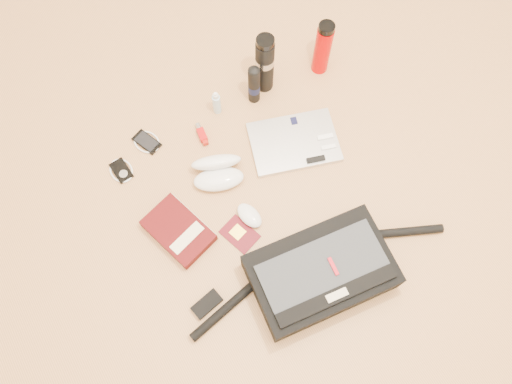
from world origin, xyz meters
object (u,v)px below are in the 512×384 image
book (179,230)px  thermos_red (323,48)px  thermos_black (265,64)px  laptop (294,142)px  messenger_bag (320,273)px

book → thermos_red: size_ratio=1.07×
thermos_black → thermos_red: bearing=-10.5°
laptop → thermos_black: size_ratio=1.37×
laptop → thermos_red: size_ratio=1.52×
thermos_black → laptop: bearing=-97.6°
laptop → thermos_black: bearing=100.8°
laptop → thermos_black: (0.04, 0.27, 0.12)m
laptop → messenger_bag: bearing=-94.8°
thermos_red → messenger_bag: bearing=-123.6°
laptop → thermos_red: 0.37m
book → thermos_red: (0.78, 0.32, 0.10)m
messenger_bag → thermos_black: bearing=79.7°
laptop → book: 0.52m
messenger_bag → thermos_black: size_ratio=3.42×
laptop → thermos_red: (0.26, 0.23, 0.11)m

